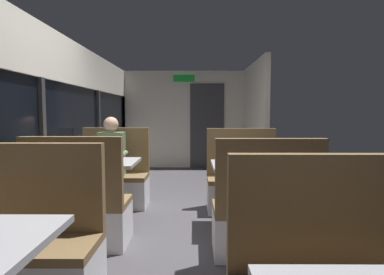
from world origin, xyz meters
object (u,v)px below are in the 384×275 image
at_px(dining_table_mid_window, 99,170).
at_px(coffee_cup_primary, 259,160).
at_px(bench_near_window_facing_entry, 29,257).
at_px(seated_passenger, 113,169).
at_px(bench_mid_window_facing_entry, 114,183).
at_px(dining_table_rear_aisle, 252,173).
at_px(bench_rear_aisle_facing_end, 265,220).
at_px(bench_mid_window_facing_end, 79,213).
at_px(bench_rear_aisle_facing_entry, 242,186).

relative_size(dining_table_mid_window, coffee_cup_primary, 10.00).
height_order(bench_near_window_facing_entry, seated_passenger, seated_passenger).
bearing_deg(bench_mid_window_facing_entry, dining_table_mid_window, -90.00).
height_order(dining_table_mid_window, bench_mid_window_facing_entry, bench_mid_window_facing_entry).
xyz_separation_m(bench_mid_window_facing_entry, seated_passenger, (0.00, -0.07, 0.21)).
distance_m(dining_table_mid_window, bench_mid_window_facing_entry, 0.77).
xyz_separation_m(bench_near_window_facing_entry, dining_table_rear_aisle, (1.79, 1.47, 0.31)).
bearing_deg(coffee_cup_primary, bench_near_window_facing_entry, -142.24).
distance_m(dining_table_mid_window, bench_rear_aisle_facing_end, 2.03).
bearing_deg(bench_mid_window_facing_end, dining_table_mid_window, 90.00).
height_order(bench_mid_window_facing_entry, coffee_cup_primary, bench_mid_window_facing_entry).
xyz_separation_m(bench_near_window_facing_entry, seated_passenger, (0.00, 2.29, 0.21)).
xyz_separation_m(bench_rear_aisle_facing_end, coffee_cup_primary, (0.07, 0.67, 0.46)).
xyz_separation_m(seated_passenger, coffee_cup_primary, (1.86, -0.86, 0.25)).
bearing_deg(bench_rear_aisle_facing_entry, bench_mid_window_facing_entry, 173.62).
bearing_deg(coffee_cup_primary, bench_mid_window_facing_entry, 153.44).
bearing_deg(bench_mid_window_facing_entry, coffee_cup_primary, -26.56).
relative_size(bench_near_window_facing_entry, seated_passenger, 0.87).
height_order(dining_table_rear_aisle, bench_rear_aisle_facing_entry, bench_rear_aisle_facing_entry).
distance_m(bench_mid_window_facing_end, bench_rear_aisle_facing_end, 1.80).
relative_size(dining_table_mid_window, bench_mid_window_facing_end, 0.82).
distance_m(bench_mid_window_facing_entry, dining_table_rear_aisle, 2.03).
distance_m(dining_table_rear_aisle, seated_passenger, 1.97).
distance_m(bench_near_window_facing_entry, dining_table_mid_window, 1.70).
relative_size(bench_mid_window_facing_end, bench_mid_window_facing_entry, 1.00).
bearing_deg(dining_table_rear_aisle, bench_mid_window_facing_entry, 153.32).
distance_m(bench_mid_window_facing_entry, seated_passenger, 0.22).
height_order(bench_rear_aisle_facing_end, seated_passenger, seated_passenger).
xyz_separation_m(bench_near_window_facing_entry, bench_mid_window_facing_end, (0.00, 0.97, 0.00)).
bearing_deg(dining_table_rear_aisle, bench_rear_aisle_facing_entry, 90.00).
bearing_deg(bench_rear_aisle_facing_entry, dining_table_mid_window, -164.41).
relative_size(seated_passenger, coffee_cup_primary, 14.00).
bearing_deg(bench_mid_window_facing_end, coffee_cup_primary, 14.22).
xyz_separation_m(dining_table_mid_window, seated_passenger, (0.00, 0.63, -0.10)).
bearing_deg(bench_rear_aisle_facing_end, dining_table_mid_window, 153.32).
relative_size(bench_mid_window_facing_entry, bench_rear_aisle_facing_entry, 1.00).
height_order(bench_mid_window_facing_end, bench_rear_aisle_facing_entry, same).
distance_m(bench_rear_aisle_facing_end, coffee_cup_primary, 0.81).
xyz_separation_m(bench_near_window_facing_entry, bench_rear_aisle_facing_entry, (1.79, 2.17, 0.00)).
relative_size(bench_near_window_facing_entry, coffee_cup_primary, 12.22).
relative_size(bench_near_window_facing_entry, bench_rear_aisle_facing_end, 1.00).
xyz_separation_m(bench_near_window_facing_entry, coffee_cup_primary, (1.86, 1.44, 0.46)).
distance_m(bench_mid_window_facing_end, bench_mid_window_facing_entry, 1.40).
bearing_deg(bench_rear_aisle_facing_entry, bench_rear_aisle_facing_end, -90.00).
bearing_deg(dining_table_mid_window, bench_mid_window_facing_entry, 90.00).
bearing_deg(bench_near_window_facing_entry, coffee_cup_primary, 37.76).
height_order(bench_near_window_facing_entry, bench_mid_window_facing_entry, same).
xyz_separation_m(dining_table_rear_aisle, coffee_cup_primary, (0.07, -0.03, 0.15)).
height_order(bench_mid_window_facing_entry, bench_rear_aisle_facing_end, same).
bearing_deg(bench_mid_window_facing_end, dining_table_rear_aisle, 15.59).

